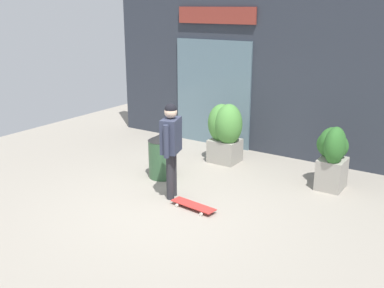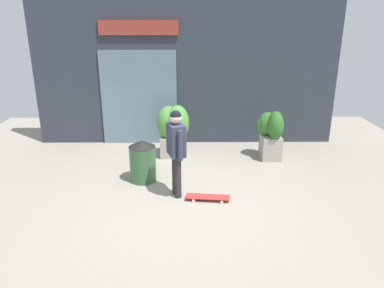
{
  "view_description": "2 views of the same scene",
  "coord_description": "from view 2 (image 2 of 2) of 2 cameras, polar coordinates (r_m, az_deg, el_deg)",
  "views": [
    {
      "loc": [
        4.15,
        -5.69,
        3.21
      ],
      "look_at": [
        0.13,
        0.39,
        0.96
      ],
      "focal_mm": 42.33,
      "sensor_mm": 36.0,
      "label": 1
    },
    {
      "loc": [
        0.06,
        -5.98,
        3.17
      ],
      "look_at": [
        0.13,
        0.39,
        0.96
      ],
      "focal_mm": 33.68,
      "sensor_mm": 36.0,
      "label": 2
    }
  ],
  "objects": [
    {
      "name": "planter_box_left",
      "position": [
        8.71,
        12.3,
        2.01
      ],
      "size": [
        0.58,
        0.78,
        1.19
      ],
      "color": "gray",
      "rests_on": "ground_plane"
    },
    {
      "name": "skateboarder",
      "position": [
        6.54,
        -2.52,
        -0.17
      ],
      "size": [
        0.38,
        0.58,
        1.66
      ],
      "rotation": [
        0.0,
        0.0,
        0.31
      ],
      "color": "#28282D",
      "rests_on": "ground_plane"
    },
    {
      "name": "trash_bin",
      "position": [
        7.43,
        -7.81,
        -2.63
      ],
      "size": [
        0.55,
        0.55,
        0.88
      ],
      "color": "#335938",
      "rests_on": "ground_plane"
    },
    {
      "name": "planter_box_right",
      "position": [
        8.64,
        -3.0,
        2.52
      ],
      "size": [
        0.78,
        0.64,
        1.28
      ],
      "color": "gray",
      "rests_on": "ground_plane"
    },
    {
      "name": "building_facade",
      "position": [
        9.51,
        -1.27,
        11.76
      ],
      "size": [
        7.83,
        0.31,
        3.96
      ],
      "color": "#2D333D",
      "rests_on": "ground_plane"
    },
    {
      "name": "ground_plane",
      "position": [
        6.77,
        -1.04,
        -8.84
      ],
      "size": [
        12.0,
        12.0,
        0.0
      ],
      "primitive_type": "plane",
      "color": "gray"
    },
    {
      "name": "skateboard",
      "position": [
        6.74,
        2.53,
        -8.38
      ],
      "size": [
        0.83,
        0.33,
        0.08
      ],
      "rotation": [
        0.0,
        0.0,
        -0.11
      ],
      "color": "red",
      "rests_on": "ground_plane"
    }
  ]
}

